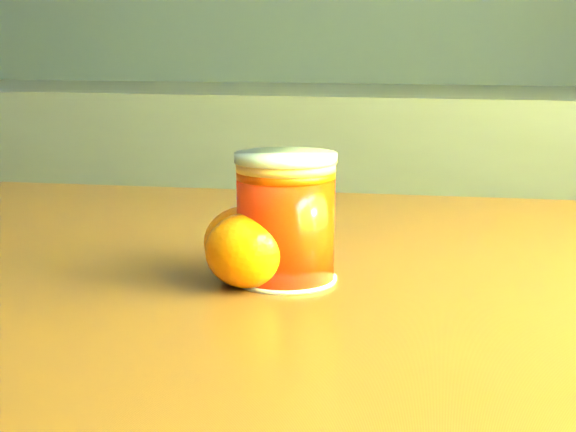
# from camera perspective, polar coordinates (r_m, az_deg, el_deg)

# --- Properties ---
(kitchen_counter) EXTENTS (3.15, 0.60, 0.90)m
(kitchen_counter) POSITION_cam_1_polar(r_m,az_deg,el_deg) (2.17, -16.13, -3.02)
(kitchen_counter) COLOR #515257
(kitchen_counter) RESTS_ON ground
(table) EXTENTS (1.15, 0.86, 0.82)m
(table) POSITION_cam_1_polar(r_m,az_deg,el_deg) (0.63, 1.81, -13.97)
(table) COLOR brown
(table) RESTS_ON ground
(juice_glass) EXTENTS (0.08, 0.08, 0.09)m
(juice_glass) POSITION_cam_1_polar(r_m,az_deg,el_deg) (0.59, -0.16, -0.17)
(juice_glass) COLOR red
(juice_glass) RESTS_ON table
(orange_front) EXTENTS (0.08, 0.08, 0.05)m
(orange_front) POSITION_cam_1_polar(r_m,az_deg,el_deg) (0.58, -2.90, -2.46)
(orange_front) COLOR orange
(orange_front) RESTS_ON table
(orange_back) EXTENTS (0.07, 0.07, 0.05)m
(orange_back) POSITION_cam_1_polar(r_m,az_deg,el_deg) (0.60, -3.05, -1.92)
(orange_back) COLOR orange
(orange_back) RESTS_ON table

